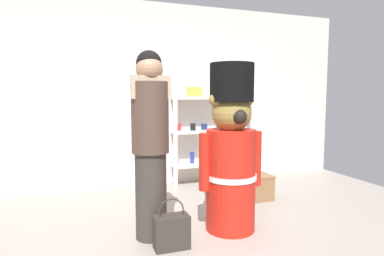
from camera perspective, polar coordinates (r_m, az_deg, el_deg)
ground_plane at (r=2.90m, az=0.39°, el=-20.88°), size 6.40×6.40×0.00m
back_wall at (r=4.72m, az=-8.67°, el=5.68°), size 6.40×0.12×2.60m
merchandise_shelf at (r=4.81m, az=3.38°, el=0.16°), size 1.25×0.35×1.62m
teddy_bear_guard at (r=3.13m, az=6.85°, el=-4.21°), size 0.65×0.49×1.60m
person_shopper at (r=2.93m, az=-7.31°, el=-2.15°), size 0.35×0.33×1.69m
shopping_bag at (r=2.90m, az=-3.60°, el=-17.60°), size 0.30×0.16×0.44m
display_crate at (r=4.22m, az=11.31°, el=-10.10°), size 0.35×0.30×0.31m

